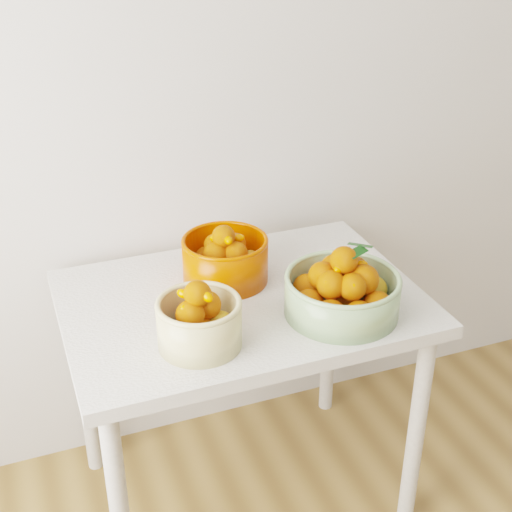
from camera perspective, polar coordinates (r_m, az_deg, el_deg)
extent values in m
cube|color=silver|center=(2.26, 2.81, 16.50)|extent=(4.00, 0.04, 2.70)
cube|color=silver|center=(2.03, -1.16, -3.77)|extent=(1.00, 0.70, 0.04)
cylinder|color=silver|center=(2.22, 12.70, -13.53)|extent=(0.05, 0.05, 0.71)
cylinder|color=silver|center=(2.40, -13.56, -9.84)|extent=(0.05, 0.05, 0.71)
cylinder|color=silver|center=(2.61, 5.91, -5.80)|extent=(0.05, 0.05, 0.71)
cylinder|color=#DAC788|center=(1.80, -4.55, -5.47)|extent=(0.27, 0.27, 0.12)
torus|color=#DAC788|center=(1.76, -4.63, -3.83)|extent=(0.27, 0.27, 0.02)
sphere|color=#D1660C|center=(1.82, -2.89, -5.46)|extent=(0.07, 0.07, 0.07)
sphere|color=#F25600|center=(1.85, -5.11, -4.93)|extent=(0.07, 0.07, 0.07)
sphere|color=#F25600|center=(1.79, -6.20, -6.14)|extent=(0.07, 0.07, 0.07)
sphere|color=#F25600|center=(1.76, -4.03, -6.72)|extent=(0.07, 0.07, 0.07)
sphere|color=#F25600|center=(1.80, -4.54, -5.80)|extent=(0.07, 0.07, 0.07)
sphere|color=#F25600|center=(1.79, -3.95, -3.91)|extent=(0.07, 0.07, 0.07)
sphere|color=#F25600|center=(1.76, -5.29, -4.69)|extent=(0.07, 0.07, 0.07)
sphere|color=#F25600|center=(1.75, -4.72, -3.03)|extent=(0.07, 0.07, 0.07)
ellipsoid|color=#FF6600|center=(1.74, -4.41, -2.86)|extent=(0.05, 0.04, 0.03)
ellipsoid|color=#FF6600|center=(1.74, -5.61, -4.20)|extent=(0.04, 0.04, 0.04)
ellipsoid|color=#FF6600|center=(1.77, -5.84, -3.01)|extent=(0.05, 0.04, 0.04)
ellipsoid|color=#FF6600|center=(1.73, -3.92, -3.27)|extent=(0.04, 0.05, 0.04)
ellipsoid|color=#FF6600|center=(1.79, -3.99, -2.92)|extent=(0.04, 0.04, 0.03)
ellipsoid|color=#FF6600|center=(1.76, -4.03, -3.07)|extent=(0.04, 0.03, 0.03)
cylinder|color=#8FB27B|center=(1.93, 6.88, -3.18)|extent=(0.39, 0.39, 0.11)
torus|color=#8FB27B|center=(1.91, 6.97, -1.78)|extent=(0.39, 0.39, 0.01)
sphere|color=#D1660C|center=(1.98, 9.39, -2.63)|extent=(0.08, 0.08, 0.08)
sphere|color=#F25600|center=(2.02, 7.90, -1.93)|extent=(0.08, 0.08, 0.08)
sphere|color=#F25600|center=(2.01, 5.52, -1.89)|extent=(0.08, 0.08, 0.08)
sphere|color=#F25600|center=(1.96, 4.13, -2.63)|extent=(0.08, 0.08, 0.08)
sphere|color=#F25600|center=(1.89, 4.27, -3.89)|extent=(0.08, 0.08, 0.08)
sphere|color=#F25600|center=(1.85, 5.98, -4.72)|extent=(0.08, 0.08, 0.08)
sphere|color=#F25600|center=(1.86, 8.25, -4.72)|extent=(0.08, 0.08, 0.08)
sphere|color=#F25600|center=(1.91, 9.67, -3.92)|extent=(0.08, 0.08, 0.08)
sphere|color=#F25600|center=(1.94, 6.88, -3.24)|extent=(0.08, 0.08, 0.08)
sphere|color=#F25600|center=(1.94, 7.94, -1.08)|extent=(0.07, 0.07, 0.07)
sphere|color=#F25600|center=(1.95, 6.23, -0.94)|extent=(0.07, 0.07, 0.07)
sphere|color=#F25600|center=(1.91, 5.34, -1.57)|extent=(0.08, 0.08, 0.08)
sphere|color=#F25600|center=(1.87, 6.04, -2.31)|extent=(0.08, 0.08, 0.08)
sphere|color=#F25600|center=(1.86, 7.72, -2.46)|extent=(0.07, 0.07, 0.07)
sphere|color=#F25600|center=(1.90, 8.61, -1.87)|extent=(0.08, 0.08, 0.08)
sphere|color=#F25600|center=(1.88, 7.06, -0.34)|extent=(0.07, 0.07, 0.07)
ellipsoid|color=#FF6600|center=(1.93, 6.78, -0.47)|extent=(0.04, 0.05, 0.03)
ellipsoid|color=#FF6600|center=(1.91, 8.48, -0.69)|extent=(0.04, 0.03, 0.04)
ellipsoid|color=#FF6600|center=(1.87, 7.02, -0.44)|extent=(0.05, 0.04, 0.04)
ellipsoid|color=#FF6600|center=(1.87, 6.65, -1.04)|extent=(0.05, 0.04, 0.04)
ellipsoid|color=#FF6600|center=(1.88, 7.07, -0.58)|extent=(0.04, 0.05, 0.04)
ellipsoid|color=#FF6600|center=(1.84, 5.80, -2.03)|extent=(0.05, 0.04, 0.04)
ellipsoid|color=#FF6600|center=(1.89, 6.74, -0.25)|extent=(0.04, 0.05, 0.04)
ellipsoid|color=#FF6600|center=(1.88, 6.72, -0.28)|extent=(0.04, 0.05, 0.03)
ellipsoid|color=#FF6600|center=(1.84, 7.74, -2.22)|extent=(0.03, 0.04, 0.03)
ellipsoid|color=#FF6600|center=(1.91, 7.44, -0.90)|extent=(0.05, 0.04, 0.04)
ellipsoid|color=#FF6600|center=(1.93, 6.13, -0.52)|extent=(0.04, 0.04, 0.04)
ellipsoid|color=#FF6600|center=(1.89, 7.31, -0.54)|extent=(0.04, 0.03, 0.04)
ellipsoid|color=#FF6600|center=(1.94, 6.48, -0.22)|extent=(0.04, 0.04, 0.04)
ellipsoid|color=#FF6600|center=(1.90, 7.52, -0.34)|extent=(0.05, 0.04, 0.04)
ellipsoid|color=#FF6600|center=(1.91, 6.87, 0.14)|extent=(0.04, 0.05, 0.04)
cylinder|color=#CD3700|center=(2.07, -2.47, -0.35)|extent=(0.29, 0.29, 0.13)
torus|color=#CD3700|center=(2.05, -2.51, 1.24)|extent=(0.29, 0.29, 0.01)
sphere|color=#D1660C|center=(2.10, -0.50, -0.51)|extent=(0.07, 0.07, 0.07)
sphere|color=#F25600|center=(2.15, -2.08, 0.14)|extent=(0.08, 0.08, 0.08)
sphere|color=#F25600|center=(2.13, -4.00, -0.21)|extent=(0.07, 0.07, 0.07)
sphere|color=#F25600|center=(2.06, -4.39, -1.21)|extent=(0.07, 0.07, 0.07)
sphere|color=#F25600|center=(2.02, -2.85, -1.82)|extent=(0.07, 0.07, 0.07)
sphere|color=#F25600|center=(2.04, -0.97, -1.49)|extent=(0.07, 0.07, 0.07)
sphere|color=#F25600|center=(2.08, -2.46, -0.81)|extent=(0.07, 0.07, 0.07)
sphere|color=#F25600|center=(2.08, -1.73, 0.93)|extent=(0.07, 0.07, 0.07)
sphere|color=#F25600|center=(2.08, -3.30, 0.89)|extent=(0.07, 0.07, 0.07)
sphere|color=#F25600|center=(2.03, -3.27, 0.12)|extent=(0.07, 0.07, 0.07)
sphere|color=#F25600|center=(2.03, -1.64, 0.19)|extent=(0.07, 0.07, 0.07)
sphere|color=#F25600|center=(2.03, -2.61, 1.57)|extent=(0.07, 0.07, 0.07)
ellipsoid|color=#FF6600|center=(2.05, -1.39, 1.47)|extent=(0.04, 0.03, 0.03)
ellipsoid|color=#FF6600|center=(2.04, -2.48, 1.51)|extent=(0.04, 0.04, 0.03)
ellipsoid|color=#FF6600|center=(2.07, -2.69, 1.61)|extent=(0.03, 0.04, 0.02)
ellipsoid|color=#FF6600|center=(2.00, -2.22, 1.27)|extent=(0.03, 0.04, 0.03)
ellipsoid|color=#FF6600|center=(2.03, -3.17, 1.51)|extent=(0.04, 0.03, 0.03)
ellipsoid|color=#FF6600|center=(2.04, -3.25, 1.46)|extent=(0.04, 0.04, 0.04)
ellipsoid|color=#FF6600|center=(2.08, -2.61, 1.60)|extent=(0.03, 0.04, 0.03)
ellipsoid|color=#FF6600|center=(2.07, -2.15, 1.84)|extent=(0.04, 0.05, 0.04)
ellipsoid|color=#FF6600|center=(2.05, -3.15, 1.05)|extent=(0.05, 0.04, 0.04)
ellipsoid|color=#FF6600|center=(2.09, -2.90, 1.39)|extent=(0.02, 0.04, 0.03)
ellipsoid|color=#FF6600|center=(2.04, -2.81, 1.22)|extent=(0.04, 0.03, 0.03)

